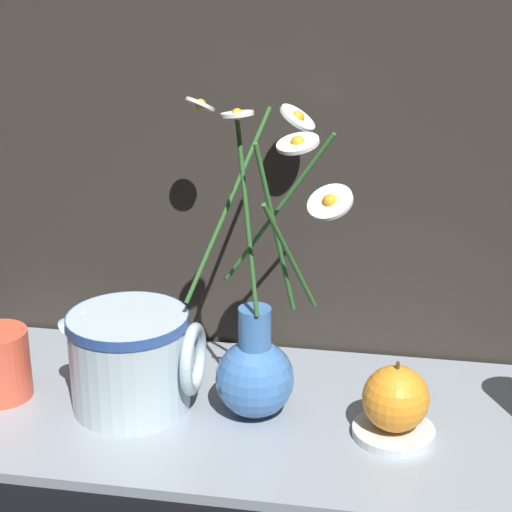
% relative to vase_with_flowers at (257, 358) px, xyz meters
% --- Properties ---
extents(ground_plane, '(6.00, 6.00, 0.00)m').
position_rel_vase_with_flowers_xyz_m(ground_plane, '(-0.00, 0.00, -0.08)').
color(ground_plane, black).
extents(shelf, '(0.80, 0.34, 0.01)m').
position_rel_vase_with_flowers_xyz_m(shelf, '(-0.00, 0.00, -0.08)').
color(shelf, gray).
rests_on(shelf, ground_plane).
extents(vase_with_flowers, '(0.21, 0.23, 0.36)m').
position_rel_vase_with_flowers_xyz_m(vase_with_flowers, '(0.00, 0.00, 0.00)').
color(vase_with_flowers, '#3F72B7').
rests_on(vase_with_flowers, shelf).
extents(ceramic_pitcher, '(0.17, 0.14, 0.13)m').
position_rel_vase_with_flowers_xyz_m(ceramic_pitcher, '(-0.15, -0.01, -0.01)').
color(ceramic_pitcher, silver).
rests_on(ceramic_pitcher, shelf).
extents(saucer_plate, '(0.09, 0.09, 0.01)m').
position_rel_vase_with_flowers_xyz_m(saucer_plate, '(0.16, -0.02, -0.07)').
color(saucer_plate, silver).
rests_on(saucer_plate, shelf).
extents(orange_fruit, '(0.07, 0.07, 0.08)m').
position_rel_vase_with_flowers_xyz_m(orange_fruit, '(0.16, -0.02, -0.02)').
color(orange_fruit, orange).
rests_on(orange_fruit, saucer_plate).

